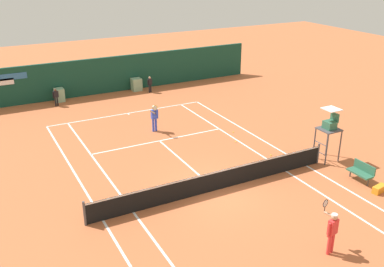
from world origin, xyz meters
The scene contains 13 objects.
ground_plane centered at (0.00, 0.58, 0.00)m, with size 80.00×80.00×0.01m.
tennis_net centered at (0.00, 0.00, 0.51)m, with size 12.10×0.10×1.07m.
sponsor_back_wall centered at (-0.03, 16.97, 1.32)m, with size 25.00×1.02×2.74m.
umpire_chair centered at (6.68, 0.12, 1.83)m, with size 1.00×1.00×2.80m.
player_bench centered at (6.49, -2.39, 0.51)m, with size 0.54×1.24×0.88m.
equipment_bag centered at (6.48, -3.55, 0.16)m, with size 0.89×0.42×0.32m.
player_on_baseline centered at (0.35, 7.88, 0.97)m, with size 0.58×0.71×1.84m.
player_near_side centered at (1.28, -5.76, 0.99)m, with size 0.53×0.77×1.86m.
ball_kid_right_post centered at (-3.88, 15.49, 0.73)m, with size 0.42×0.20×1.27m.
ball_kid_left_post centered at (3.22, 15.49, 0.72)m, with size 0.41×0.21×1.25m.
tennis_ball_by_sideline centered at (4.45, 1.81, 0.03)m, with size 0.07×0.07×0.07m, color #CCE033.
tennis_ball_near_service_line centered at (3.76, 4.20, 0.03)m, with size 0.07×0.07×0.07m, color #CCE033.
tennis_ball_mid_court centered at (4.43, 5.49, 0.03)m, with size 0.07×0.07×0.07m, color #CCE033.
Camera 1 is at (-9.10, -14.96, 9.94)m, focal length 41.09 mm.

